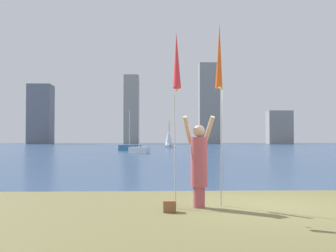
{
  "coord_description": "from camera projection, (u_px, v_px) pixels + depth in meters",
  "views": [
    {
      "loc": [
        -2.52,
        -8.86,
        1.47
      ],
      "look_at": [
        -1.88,
        9.42,
        2.02
      ],
      "focal_mm": 43.55,
      "sensor_mm": 36.0,
      "label": 1
    }
  ],
  "objects": [
    {
      "name": "skyline_tower_2",
      "position": [
        209.0,
        103.0,
        110.58
      ],
      "size": [
        5.56,
        3.25,
        21.9
      ],
      "color": "gray",
      "rests_on": "ground"
    },
    {
      "name": "skyline_tower_0",
      "position": [
        41.0,
        114.0,
        106.62
      ],
      "size": [
        5.92,
        5.65,
        15.5
      ],
      "color": "slate",
      "rests_on": "ground"
    },
    {
      "name": "ground",
      "position": [
        171.0,
        149.0,
        59.79
      ],
      "size": [
        120.0,
        138.0,
        0.12
      ],
      "color": "brown"
    },
    {
      "name": "sailboat_4",
      "position": [
        139.0,
        149.0,
        39.72
      ],
      "size": [
        2.16,
        1.78,
        5.57
      ],
      "color": "white",
      "rests_on": "ground"
    },
    {
      "name": "sailboat_6",
      "position": [
        169.0,
        139.0,
        63.15
      ],
      "size": [
        1.52,
        2.33,
        4.18
      ],
      "color": "white",
      "rests_on": "ground"
    },
    {
      "name": "bag",
      "position": [
        169.0,
        206.0,
        8.08
      ],
      "size": [
        0.25,
        0.18,
        0.23
      ],
      "color": "brown",
      "rests_on": "ground"
    },
    {
      "name": "kite_flag_left",
      "position": [
        177.0,
        64.0,
        8.2
      ],
      "size": [
        0.16,
        1.09,
        3.64
      ],
      "color": "#B2B2B7",
      "rests_on": "ground"
    },
    {
      "name": "sailboat_7",
      "position": [
        129.0,
        147.0,
        47.39
      ],
      "size": [
        2.71,
        2.48,
        4.78
      ],
      "color": "#2D6084",
      "rests_on": "ground"
    },
    {
      "name": "kite_flag_right",
      "position": [
        219.0,
        59.0,
        9.1
      ],
      "size": [
        0.16,
        0.52,
        4.04
      ],
      "color": "#B2B2B7",
      "rests_on": "ground"
    },
    {
      "name": "skyline_tower_1",
      "position": [
        132.0,
        110.0,
        107.59
      ],
      "size": [
        3.82,
        6.38,
        17.93
      ],
      "color": "gray",
      "rests_on": "ground"
    },
    {
      "name": "person",
      "position": [
        199.0,
        162.0,
        8.65
      ],
      "size": [
        0.71,
        0.53,
        1.95
      ],
      "rotation": [
        0.0,
        0.0,
        0.09
      ],
      "color": "#B24C59",
      "rests_on": "ground"
    },
    {
      "name": "skyline_tower_3",
      "position": [
        279.0,
        127.0,
        110.27
      ],
      "size": [
        6.55,
        3.83,
        8.91
      ],
      "color": "gray",
      "rests_on": "ground"
    }
  ]
}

